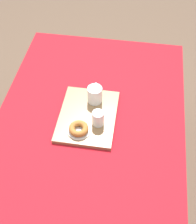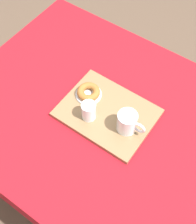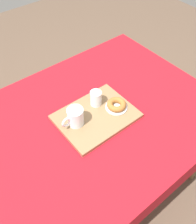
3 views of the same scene
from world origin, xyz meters
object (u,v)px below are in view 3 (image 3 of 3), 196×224
object	(u,v)px
serving_tray	(96,116)
water_glass_near	(96,99)
dining_table	(91,129)
sugar_donut_left	(117,105)
tea_mug_left	(75,117)
donut_plate_left	(116,107)

from	to	relation	value
serving_tray	water_glass_near	bearing A→B (deg)	52.12
dining_table	sugar_donut_left	size ratio (longest dim) A/B	13.58
water_glass_near	tea_mug_left	bearing A→B (deg)	-165.19
serving_tray	tea_mug_left	bearing A→B (deg)	169.09
serving_tray	water_glass_near	size ratio (longest dim) A/B	4.72
donut_plate_left	sugar_donut_left	distance (m)	0.02
sugar_donut_left	tea_mug_left	bearing A→B (deg)	168.41
donut_plate_left	tea_mug_left	bearing A→B (deg)	168.41
dining_table	water_glass_near	bearing A→B (deg)	34.89
dining_table	donut_plate_left	bearing A→B (deg)	-15.39
dining_table	tea_mug_left	size ratio (longest dim) A/B	11.18
tea_mug_left	donut_plate_left	bearing A→B (deg)	-11.59
dining_table	water_glass_near	size ratio (longest dim) A/B	16.51
tea_mug_left	water_glass_near	bearing A→B (deg)	14.81
water_glass_near	sugar_donut_left	size ratio (longest dim) A/B	0.82
donut_plate_left	sugar_donut_left	xyz separation A→B (m)	(0.00, 0.00, 0.02)
water_glass_near	sugar_donut_left	distance (m)	0.12
serving_tray	sugar_donut_left	world-z (taller)	sugar_donut_left
dining_table	serving_tray	size ratio (longest dim) A/B	3.50
dining_table	donut_plate_left	xyz separation A→B (m)	(0.14, -0.04, 0.12)
water_glass_near	sugar_donut_left	world-z (taller)	water_glass_near
serving_tray	tea_mug_left	size ratio (longest dim) A/B	3.20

